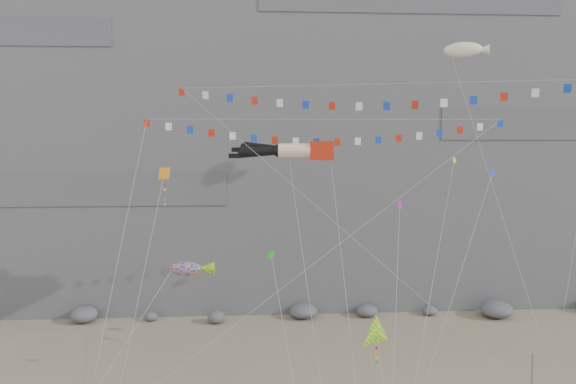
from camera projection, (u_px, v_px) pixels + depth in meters
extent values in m
cube|color=slate|center=(292.00, 65.00, 64.68)|extent=(80.00, 28.00, 50.00)
cube|color=red|center=(322.00, 150.00, 41.50)|extent=(1.97, 2.52, 1.37)
cylinder|color=#FEC29E|center=(294.00, 151.00, 40.94)|extent=(2.43, 1.30, 1.01)
sphere|color=black|center=(279.00, 151.00, 41.01)|extent=(0.93, 0.93, 0.93)
cone|color=black|center=(260.00, 152.00, 41.10)|extent=(2.86, 1.19, 0.95)
cube|color=black|center=(235.00, 156.00, 41.25)|extent=(0.94, 0.51, 0.34)
cylinder|color=#FEC29E|center=(295.00, 150.00, 42.31)|extent=(2.43, 1.30, 1.01)
sphere|color=black|center=(280.00, 150.00, 42.38)|extent=(0.93, 0.93, 0.93)
cone|color=black|center=(262.00, 148.00, 42.45)|extent=(2.88, 1.19, 1.02)
cube|color=black|center=(238.00, 150.00, 42.57)|extent=(0.94, 0.51, 0.34)
cylinder|color=gray|center=(340.00, 281.00, 34.49)|extent=(0.03, 0.03, 22.22)
cylinder|color=gray|center=(223.00, 257.00, 36.22)|extent=(0.03, 0.03, 26.39)
cylinder|color=gray|center=(457.00, 239.00, 36.18)|extent=(0.03, 0.03, 23.33)
cylinder|color=gray|center=(138.00, 300.00, 32.73)|extent=(0.03, 0.03, 15.89)
cylinder|color=gray|center=(125.00, 356.00, 31.82)|extent=(0.03, 0.03, 12.13)
cylinder|color=gray|center=(507.00, 208.00, 39.29)|extent=(0.03, 0.03, 26.65)
cylinder|color=gray|center=(306.00, 280.00, 35.22)|extent=(0.03, 0.03, 20.92)
cylinder|color=gray|center=(396.00, 311.00, 34.98)|extent=(0.03, 0.03, 17.59)
cylinder|color=gray|center=(287.00, 348.00, 32.34)|extent=(0.03, 0.03, 12.18)
cylinder|color=gray|center=(433.00, 281.00, 36.15)|extent=(0.03, 0.03, 23.71)
cylinder|color=gray|center=(453.00, 297.00, 33.57)|extent=(0.03, 0.03, 17.57)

